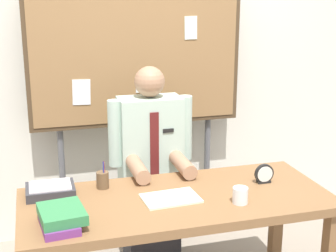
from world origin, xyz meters
The scene contains 10 objects.
back_wall centered at (0.00, 1.18, 1.35)m, with size 6.40×0.08×2.70m, color silver.
desk centered at (0.00, 0.00, 0.63)m, with size 1.67×0.72×0.72m.
person centered at (0.00, 0.59, 0.62)m, with size 0.55×0.56×1.34m.
bulletin_board centered at (0.00, 0.97, 1.33)m, with size 1.50×0.09×1.84m.
book_stack centered at (-0.63, -0.18, 0.77)m, with size 0.23×0.28×0.09m.
open_notebook centered at (-0.04, -0.02, 0.73)m, with size 0.30×0.20×0.01m, color #F4EFCC.
desk_clock centered at (0.54, 0.06, 0.77)m, with size 0.11×0.04×0.11m.
coffee_mug centered at (0.29, -0.16, 0.76)m, with size 0.08×0.08×0.09m, color white.
pen_holder centered at (-0.37, 0.24, 0.77)m, with size 0.07×0.07×0.16m.
paper_tray centered at (-0.66, 0.22, 0.75)m, with size 0.26×0.20×0.06m.
Camera 1 is at (-0.72, -2.34, 1.80)m, focal length 52.42 mm.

